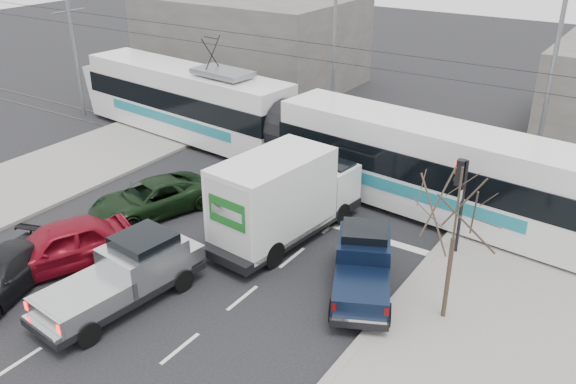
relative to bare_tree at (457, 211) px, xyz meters
The scene contains 15 objects.
ground 8.85m from the bare_tree, 161.79° to the right, with size 120.00×120.00×0.00m, color black.
sidewalk_right 4.69m from the bare_tree, 60.75° to the right, with size 6.00×60.00×0.15m, color gray.
rails 11.33m from the bare_tree, 135.38° to the left, with size 60.00×1.60×0.03m, color #33302D.
building_left 29.11m from the bare_tree, 137.92° to the left, with size 14.00×10.00×6.00m, color slate.
bare_tree is the anchor object (origin of this frame).
traffic_signal 4.28m from the bare_tree, 105.76° to the left, with size 0.44×0.44×3.60m.
street_lamp_near 11.58m from the bare_tree, 91.42° to the left, with size 2.38×0.25×9.00m.
street_lamp_far 17.97m from the bare_tree, 131.12° to the left, with size 2.38×0.25×9.00m.
catenary 10.68m from the bare_tree, 135.38° to the left, with size 60.00×0.20×7.00m.
tram 13.08m from the bare_tree, 144.82° to the left, with size 27.99×5.70×5.69m.
silver_pickup 10.36m from the bare_tree, 152.81° to the right, with size 2.56×5.89×2.07m.
box_truck 7.47m from the bare_tree, 167.18° to the left, with size 3.14×7.19×3.49m.
navy_pickup 4.01m from the bare_tree, behind, with size 3.58×5.05×2.01m.
green_car 13.05m from the bare_tree, behind, with size 2.36×5.12×1.42m, color black.
red_car 13.50m from the bare_tree, 160.14° to the right, with size 2.02×5.02×1.71m, color maroon.
Camera 1 is at (12.03, -13.03, 11.68)m, focal length 38.00 mm.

